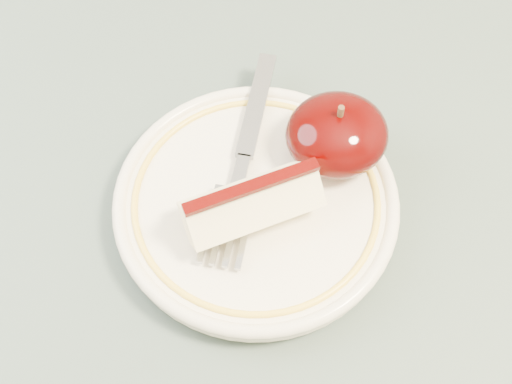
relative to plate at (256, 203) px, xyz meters
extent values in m
cylinder|color=brown|center=(0.31, 0.33, -0.41)|extent=(0.05, 0.05, 0.71)
cube|color=#404F47|center=(-0.09, -0.07, -0.03)|extent=(0.90, 0.90, 0.04)
cylinder|color=beige|center=(0.00, 0.00, -0.01)|extent=(0.10, 0.10, 0.01)
cylinder|color=beige|center=(0.00, 0.00, 0.00)|extent=(0.18, 0.18, 0.01)
torus|color=beige|center=(0.00, 0.00, 0.00)|extent=(0.18, 0.18, 0.01)
torus|color=yellow|center=(0.00, 0.00, 0.00)|extent=(0.16, 0.16, 0.00)
ellipsoid|color=black|center=(0.06, 0.02, 0.02)|extent=(0.07, 0.06, 0.04)
cylinder|color=#472D19|center=(0.06, 0.02, 0.05)|extent=(0.00, 0.00, 0.01)
cube|color=beige|center=(-0.01, -0.01, 0.02)|extent=(0.09, 0.05, 0.04)
cube|color=#370301|center=(-0.01, -0.01, 0.04)|extent=(0.08, 0.02, 0.00)
cube|color=#93969B|center=(0.02, 0.07, 0.01)|extent=(0.05, 0.08, 0.00)
cube|color=#93969B|center=(-0.01, 0.02, 0.01)|extent=(0.02, 0.03, 0.00)
cube|color=#93969B|center=(-0.01, 0.00, 0.01)|extent=(0.03, 0.03, 0.00)
cube|color=#93969B|center=(-0.01, -0.03, 0.01)|extent=(0.02, 0.03, 0.00)
cube|color=#93969B|center=(-0.02, -0.03, 0.01)|extent=(0.02, 0.03, 0.00)
cube|color=#93969B|center=(-0.03, -0.02, 0.01)|extent=(0.02, 0.03, 0.00)
cube|color=#93969B|center=(-0.04, -0.02, 0.01)|extent=(0.02, 0.03, 0.00)
camera|label=1|loc=(-0.05, -0.22, 0.39)|focal=50.00mm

